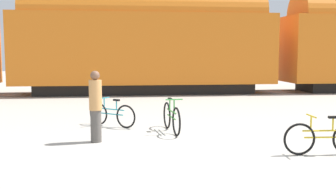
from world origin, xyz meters
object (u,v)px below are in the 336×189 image
bicycle_green (171,118)px  person_in_tan (96,106)px  bicycle_yellow (324,138)px  bicycle_teal (112,114)px  freight_train (145,38)px

bicycle_green → person_in_tan: bearing=-153.1°
bicycle_yellow → bicycle_green: 3.98m
bicycle_teal → person_in_tan: bearing=-99.0°
freight_train → bicycle_yellow: freight_train is taller
freight_train → bicycle_green: freight_train is taller
bicycle_teal → person_in_tan: size_ratio=0.80×
bicycle_teal → bicycle_yellow: bearing=-39.5°
bicycle_teal → person_in_tan: (-0.32, -1.99, 0.52)m
freight_train → bicycle_teal: 9.83m
bicycle_yellow → bicycle_green: size_ratio=0.96×
freight_train → bicycle_teal: (-1.50, -9.37, -2.57)m
bicycle_green → bicycle_yellow: bearing=-43.3°
freight_train → bicycle_green: 10.67m
freight_train → bicycle_yellow: size_ratio=24.45×
freight_train → person_in_tan: 11.68m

